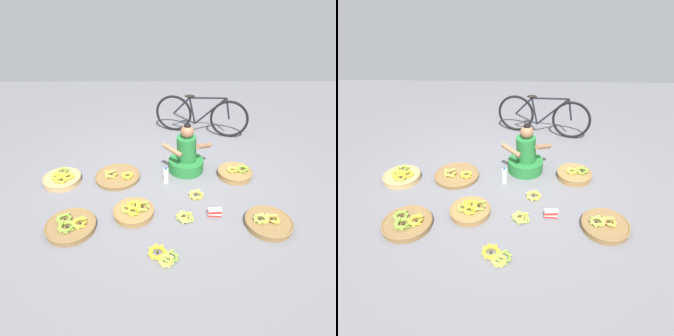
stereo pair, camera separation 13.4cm
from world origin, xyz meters
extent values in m
plane|color=slate|center=(0.00, 0.00, 0.00)|extent=(10.00, 10.00, 0.00)
cylinder|color=#237233|center=(0.27, 0.30, 0.09)|extent=(0.52, 0.52, 0.18)
cylinder|color=#237233|center=(0.27, 0.30, 0.37)|extent=(0.38, 0.36, 0.39)
sphere|color=#8C6042|center=(0.27, 0.30, 0.64)|extent=(0.19, 0.19, 0.19)
sphere|color=black|center=(0.27, 0.30, 0.71)|extent=(0.10, 0.10, 0.10)
cylinder|color=#8C6042|center=(0.06, 0.13, 0.44)|extent=(0.30, 0.22, 0.16)
cylinder|color=#8C6042|center=(0.52, 0.25, 0.44)|extent=(0.26, 0.27, 0.16)
torus|color=black|center=(0.12, 1.71, 0.34)|extent=(0.67, 0.23, 0.68)
torus|color=black|center=(1.10, 1.43, 0.34)|extent=(0.67, 0.23, 0.68)
cylinder|color=black|center=(0.76, 1.53, 0.45)|extent=(0.54, 0.18, 0.55)
cylinder|color=black|center=(0.45, 1.62, 0.43)|extent=(0.15, 0.07, 0.49)
cylinder|color=black|center=(0.71, 1.55, 0.69)|extent=(0.64, 0.21, 0.08)
cylinder|color=black|center=(0.31, 1.66, 0.27)|extent=(0.41, 0.15, 0.18)
cylinder|color=black|center=(0.25, 1.67, 0.50)|extent=(0.31, 0.12, 0.35)
cylinder|color=black|center=(1.06, 1.44, 0.53)|extent=(0.12, 0.06, 0.38)
ellipsoid|color=black|center=(0.39, 1.63, 0.70)|extent=(0.18, 0.08, 0.05)
cylinder|color=brown|center=(-1.12, -0.95, 0.03)|extent=(0.56, 0.56, 0.07)
torus|color=brown|center=(-1.12, -0.95, 0.07)|extent=(0.58, 0.58, 0.02)
ellipsoid|color=yellow|center=(-0.95, -0.96, 0.10)|extent=(0.05, 0.14, 0.09)
ellipsoid|color=yellow|center=(-0.99, -0.90, 0.10)|extent=(0.14, 0.08, 0.09)
ellipsoid|color=yellow|center=(-1.03, -0.90, 0.10)|extent=(0.14, 0.07, 0.08)
ellipsoid|color=yellow|center=(-1.07, -0.95, 0.09)|extent=(0.06, 0.14, 0.06)
ellipsoid|color=yellow|center=(-1.05, -1.01, 0.10)|extent=(0.13, 0.11, 0.08)
ellipsoid|color=yellow|center=(-0.99, -1.01, 0.10)|extent=(0.14, 0.07, 0.06)
sphere|color=#382D19|center=(-1.01, -0.96, 0.10)|extent=(0.03, 0.03, 0.03)
ellipsoid|color=olive|center=(-1.14, -0.88, 0.09)|extent=(0.04, 0.14, 0.06)
ellipsoid|color=olive|center=(-1.16, -0.84, 0.10)|extent=(0.13, 0.12, 0.06)
ellipsoid|color=olive|center=(-1.22, -0.83, 0.10)|extent=(0.14, 0.06, 0.07)
ellipsoid|color=olive|center=(-1.26, -0.87, 0.09)|extent=(0.08, 0.14, 0.06)
ellipsoid|color=olive|center=(-1.26, -0.91, 0.10)|extent=(0.07, 0.14, 0.07)
ellipsoid|color=olive|center=(-1.23, -0.94, 0.10)|extent=(0.14, 0.09, 0.08)
ellipsoid|color=olive|center=(-1.18, -0.94, 0.10)|extent=(0.14, 0.09, 0.08)
sphere|color=#382D19|center=(-1.20, -0.89, 0.10)|extent=(0.03, 0.03, 0.03)
ellipsoid|color=olive|center=(-1.07, -1.03, 0.10)|extent=(0.06, 0.16, 0.08)
ellipsoid|color=olive|center=(-1.10, -0.97, 0.10)|extent=(0.14, 0.13, 0.07)
ellipsoid|color=olive|center=(-1.15, -0.95, 0.10)|extent=(0.16, 0.07, 0.06)
ellipsoid|color=olive|center=(-1.20, -1.00, 0.10)|extent=(0.07, 0.16, 0.09)
ellipsoid|color=olive|center=(-1.20, -1.04, 0.10)|extent=(0.08, 0.16, 0.09)
ellipsoid|color=olive|center=(-1.16, -1.08, 0.10)|extent=(0.15, 0.10, 0.08)
ellipsoid|color=olive|center=(-1.11, -1.08, 0.10)|extent=(0.15, 0.11, 0.08)
sphere|color=#382D19|center=(-1.14, -1.02, 0.10)|extent=(0.03, 0.03, 0.03)
cylinder|color=brown|center=(1.16, -0.91, 0.04)|extent=(0.54, 0.54, 0.07)
torus|color=brown|center=(1.16, -0.91, 0.07)|extent=(0.55, 0.55, 0.02)
ellipsoid|color=yellow|center=(1.26, -0.92, 0.10)|extent=(0.06, 0.14, 0.08)
ellipsoid|color=yellow|center=(1.21, -0.85, 0.10)|extent=(0.14, 0.06, 0.07)
ellipsoid|color=yellow|center=(1.14, -0.89, 0.10)|extent=(0.06, 0.14, 0.08)
ellipsoid|color=yellow|center=(1.21, -0.96, 0.10)|extent=(0.14, 0.06, 0.09)
sphere|color=#382D19|center=(1.20, -0.90, 0.10)|extent=(0.03, 0.03, 0.03)
ellipsoid|color=#9EB747|center=(1.12, -0.89, 0.10)|extent=(0.06, 0.13, 0.06)
ellipsoid|color=#9EB747|center=(1.09, -0.85, 0.10)|extent=(0.13, 0.09, 0.07)
ellipsoid|color=#9EB747|center=(1.06, -0.84, 0.10)|extent=(0.13, 0.05, 0.08)
ellipsoid|color=#9EB747|center=(1.01, -0.88, 0.09)|extent=(0.07, 0.13, 0.06)
ellipsoid|color=#9EB747|center=(1.01, -0.93, 0.10)|extent=(0.10, 0.13, 0.06)
ellipsoid|color=#9EB747|center=(1.06, -0.96, 0.09)|extent=(0.13, 0.03, 0.06)
ellipsoid|color=#9EB747|center=(1.10, -0.95, 0.10)|extent=(0.12, 0.10, 0.08)
sphere|color=#382D19|center=(1.06, -0.90, 0.10)|extent=(0.03, 0.03, 0.03)
cylinder|color=brown|center=(-0.72, 0.08, 0.03)|extent=(0.63, 0.63, 0.05)
torus|color=brown|center=(-0.72, 0.08, 0.05)|extent=(0.64, 0.64, 0.02)
ellipsoid|color=yellow|center=(-0.52, 0.03, 0.08)|extent=(0.06, 0.14, 0.07)
ellipsoid|color=yellow|center=(-0.56, 0.09, 0.07)|extent=(0.14, 0.07, 0.06)
ellipsoid|color=yellow|center=(-0.60, 0.09, 0.07)|extent=(0.14, 0.08, 0.06)
ellipsoid|color=yellow|center=(-0.63, 0.03, 0.08)|extent=(0.06, 0.14, 0.08)
ellipsoid|color=yellow|center=(-0.60, -0.01, 0.08)|extent=(0.13, 0.09, 0.07)
ellipsoid|color=yellow|center=(-0.56, -0.01, 0.08)|extent=(0.14, 0.08, 0.07)
sphere|color=#382D19|center=(-0.58, 0.04, 0.08)|extent=(0.03, 0.03, 0.03)
ellipsoid|color=yellow|center=(-0.75, 0.05, 0.08)|extent=(0.07, 0.16, 0.09)
ellipsoid|color=yellow|center=(-0.82, 0.14, 0.08)|extent=(0.16, 0.06, 0.06)
ellipsoid|color=yellow|center=(-0.88, 0.06, 0.08)|extent=(0.06, 0.16, 0.09)
ellipsoid|color=yellow|center=(-0.81, 0.00, 0.08)|extent=(0.16, 0.05, 0.08)
sphere|color=#382D19|center=(-0.81, 0.07, 0.08)|extent=(0.03, 0.03, 0.03)
cylinder|color=olive|center=(0.97, 0.13, 0.04)|extent=(0.48, 0.48, 0.09)
torus|color=olive|center=(0.97, 0.13, 0.09)|extent=(0.50, 0.50, 0.02)
ellipsoid|color=olive|center=(1.14, 0.15, 0.11)|extent=(0.07, 0.14, 0.06)
ellipsoid|color=olive|center=(1.12, 0.18, 0.12)|extent=(0.12, 0.12, 0.07)
ellipsoid|color=olive|center=(1.07, 0.19, 0.12)|extent=(0.14, 0.07, 0.08)
ellipsoid|color=olive|center=(1.03, 0.16, 0.12)|extent=(0.09, 0.14, 0.09)
ellipsoid|color=olive|center=(1.03, 0.12, 0.11)|extent=(0.06, 0.14, 0.06)
ellipsoid|color=olive|center=(1.06, 0.08, 0.11)|extent=(0.14, 0.09, 0.06)
ellipsoid|color=olive|center=(1.12, 0.09, 0.12)|extent=(0.13, 0.11, 0.08)
sphere|color=#382D19|center=(1.08, 0.14, 0.12)|extent=(0.03, 0.03, 0.03)
ellipsoid|color=yellow|center=(0.98, 0.11, 0.12)|extent=(0.05, 0.12, 0.07)
ellipsoid|color=yellow|center=(0.96, 0.17, 0.12)|extent=(0.12, 0.09, 0.07)
ellipsoid|color=yellow|center=(0.89, 0.15, 0.12)|extent=(0.09, 0.12, 0.08)
ellipsoid|color=yellow|center=(0.89, 0.09, 0.12)|extent=(0.11, 0.11, 0.07)
ellipsoid|color=yellow|center=(0.95, 0.07, 0.12)|extent=(0.12, 0.08, 0.08)
sphere|color=#382D19|center=(0.93, 0.12, 0.12)|extent=(0.03, 0.03, 0.03)
cylinder|color=tan|center=(-1.50, -0.01, 0.04)|extent=(0.51, 0.51, 0.08)
torus|color=tan|center=(-1.50, -0.01, 0.08)|extent=(0.52, 0.52, 0.02)
ellipsoid|color=yellow|center=(-1.34, -0.01, 0.11)|extent=(0.05, 0.13, 0.07)
ellipsoid|color=yellow|center=(-1.35, 0.01, 0.10)|extent=(0.10, 0.12, 0.05)
ellipsoid|color=yellow|center=(-1.41, 0.03, 0.11)|extent=(0.13, 0.07, 0.07)
ellipsoid|color=yellow|center=(-1.44, 0.01, 0.10)|extent=(0.10, 0.12, 0.06)
ellipsoid|color=yellow|center=(-1.45, -0.03, 0.11)|extent=(0.06, 0.13, 0.08)
ellipsoid|color=yellow|center=(-1.42, -0.07, 0.10)|extent=(0.13, 0.07, 0.06)
ellipsoid|color=yellow|center=(-1.36, -0.06, 0.10)|extent=(0.11, 0.11, 0.07)
sphere|color=#382D19|center=(-1.40, -0.02, 0.10)|extent=(0.03, 0.03, 0.03)
ellipsoid|color=#8CAD38|center=(-1.45, 0.10, 0.11)|extent=(0.03, 0.14, 0.08)
ellipsoid|color=#8CAD38|center=(-1.49, 0.16, 0.11)|extent=(0.14, 0.10, 0.08)
ellipsoid|color=#8CAD38|center=(-1.55, 0.16, 0.11)|extent=(0.14, 0.10, 0.08)
ellipsoid|color=#8CAD38|center=(-1.58, 0.09, 0.11)|extent=(0.05, 0.14, 0.08)
ellipsoid|color=#8CAD38|center=(-1.56, 0.05, 0.10)|extent=(0.13, 0.11, 0.05)
ellipsoid|color=#8CAD38|center=(-1.49, 0.04, 0.11)|extent=(0.14, 0.08, 0.08)
sphere|color=#382D19|center=(-1.52, 0.10, 0.10)|extent=(0.03, 0.03, 0.03)
ellipsoid|color=yellow|center=(-1.48, -0.01, 0.11)|extent=(0.06, 0.15, 0.08)
ellipsoid|color=yellow|center=(-1.52, 0.03, 0.11)|extent=(0.15, 0.08, 0.08)
ellipsoid|color=yellow|center=(-1.57, 0.03, 0.10)|extent=(0.15, 0.09, 0.06)
ellipsoid|color=yellow|center=(-1.61, -0.03, 0.11)|extent=(0.03, 0.14, 0.08)
ellipsoid|color=yellow|center=(-1.57, -0.09, 0.11)|extent=(0.15, 0.09, 0.08)
ellipsoid|color=yellow|center=(-1.50, -0.08, 0.11)|extent=(0.14, 0.11, 0.08)
sphere|color=#382D19|center=(-1.54, -0.03, 0.11)|extent=(0.03, 0.03, 0.03)
ellipsoid|color=yellow|center=(-1.41, -0.10, 0.11)|extent=(0.05, 0.15, 0.06)
ellipsoid|color=yellow|center=(-1.48, -0.03, 0.11)|extent=(0.15, 0.04, 0.08)
ellipsoid|color=yellow|center=(-1.54, -0.09, 0.11)|extent=(0.06, 0.15, 0.07)
ellipsoid|color=yellow|center=(-1.49, -0.16, 0.11)|extent=(0.15, 0.06, 0.07)
sphere|color=#382D19|center=(-1.48, -0.10, 0.11)|extent=(0.03, 0.03, 0.03)
cylinder|color=olive|center=(-0.42, -0.71, 0.04)|extent=(0.48, 0.48, 0.07)
torus|color=olive|center=(-0.42, -0.71, 0.07)|extent=(0.50, 0.50, 0.02)
ellipsoid|color=#8CAD38|center=(-0.25, -0.66, 0.10)|extent=(0.07, 0.15, 0.07)
ellipsoid|color=#8CAD38|center=(-0.30, -0.62, 0.11)|extent=(0.15, 0.06, 0.08)
ellipsoid|color=#8CAD38|center=(-0.37, -0.68, 0.10)|extent=(0.05, 0.15, 0.07)
ellipsoid|color=#8CAD38|center=(-0.30, -0.74, 0.10)|extent=(0.15, 0.06, 0.06)
sphere|color=#382D19|center=(-0.31, -0.68, 0.10)|extent=(0.03, 0.03, 0.03)
ellipsoid|color=gold|center=(-0.35, -0.67, 0.10)|extent=(0.04, 0.14, 0.06)
ellipsoid|color=gold|center=(-0.37, -0.62, 0.11)|extent=(0.13, 0.13, 0.08)
ellipsoid|color=gold|center=(-0.41, -0.60, 0.10)|extent=(0.14, 0.04, 0.07)
ellipsoid|color=gold|center=(-0.47, -0.64, 0.10)|extent=(0.11, 0.14, 0.06)
ellipsoid|color=gold|center=(-0.47, -0.69, 0.11)|extent=(0.08, 0.15, 0.09)
ellipsoid|color=gold|center=(-0.44, -0.72, 0.10)|extent=(0.15, 0.09, 0.07)
ellipsoid|color=gold|center=(-0.39, -0.72, 0.11)|extent=(0.14, 0.10, 0.09)
sphere|color=#382D19|center=(-0.41, -0.67, 0.10)|extent=(0.04, 0.04, 0.04)
ellipsoid|color=#8CAD38|center=(-0.44, -0.72, 0.10)|extent=(0.05, 0.12, 0.07)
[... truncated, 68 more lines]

